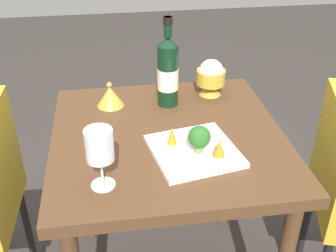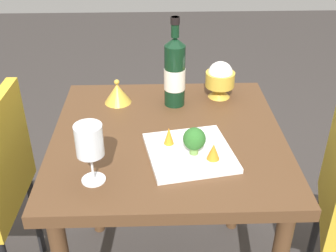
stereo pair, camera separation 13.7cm
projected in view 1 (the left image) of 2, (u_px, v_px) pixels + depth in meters
dining_table at (168, 160)px, 1.44m from camera, size 0.76×0.76×0.74m
wine_bottle at (168, 72)px, 1.50m from camera, size 0.08×0.08×0.33m
wine_glass at (99, 147)px, 1.09m from camera, size 0.08×0.08×0.18m
rice_bowl at (211, 77)px, 1.59m from camera, size 0.11×0.11×0.14m
rice_bowl_lid at (110, 96)px, 1.53m from camera, size 0.10×0.10×0.09m
serving_plate at (194, 151)px, 1.28m from camera, size 0.29×0.29×0.02m
broccoli_floret at (199, 138)px, 1.24m from camera, size 0.07×0.07×0.09m
carrot_garnish_left at (171, 136)px, 1.29m from camera, size 0.03×0.03×0.06m
carrot_garnish_right at (219, 148)px, 1.24m from camera, size 0.04×0.04×0.05m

